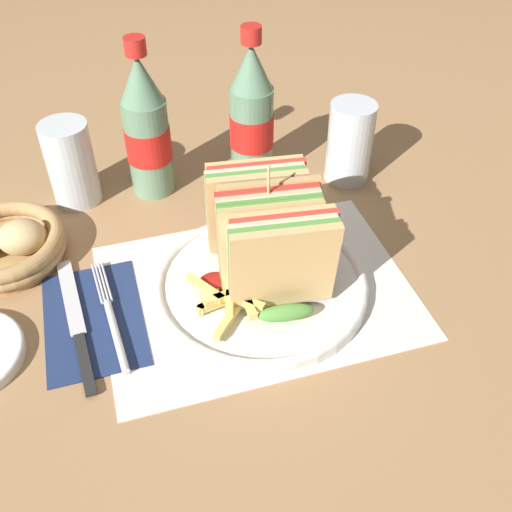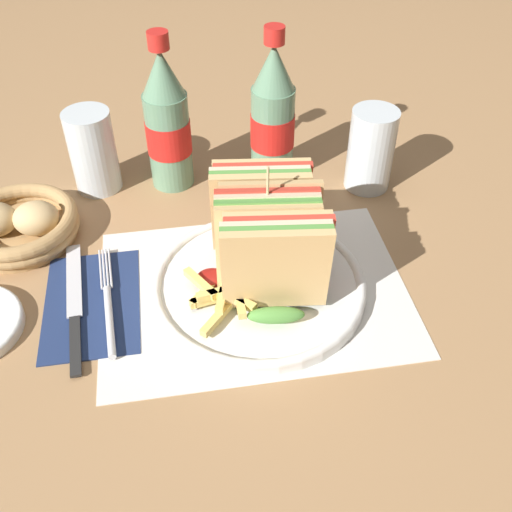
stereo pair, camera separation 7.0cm
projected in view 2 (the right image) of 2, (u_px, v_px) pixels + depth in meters
name	position (u px, v px, depth m)	size (l,w,h in m)	color
ground_plane	(271.00, 283.00, 0.75)	(4.00, 4.00, 0.00)	#9E754C
placemat	(254.00, 290.00, 0.74)	(0.37, 0.28, 0.00)	silver
plate_main	(259.00, 285.00, 0.73)	(0.26, 0.26, 0.02)	white
club_sandwich	(267.00, 236.00, 0.70)	(0.13, 0.19, 0.16)	tan
fries_pile	(223.00, 295.00, 0.69)	(0.08, 0.10, 0.02)	#E5C166
ketchup_blob	(211.00, 278.00, 0.72)	(0.04, 0.03, 0.01)	maroon
napkin	(92.00, 304.00, 0.72)	(0.11, 0.18, 0.00)	navy
fork	(109.00, 309.00, 0.71)	(0.03, 0.18, 0.01)	silver
knife	(74.00, 306.00, 0.71)	(0.03, 0.22, 0.00)	black
coke_bottle_near	(167.00, 124.00, 0.85)	(0.06, 0.06, 0.23)	slate
coke_bottle_far	(273.00, 117.00, 0.86)	(0.06, 0.06, 0.23)	slate
glass_near	(371.00, 150.00, 0.87)	(0.07, 0.07, 0.12)	silver
glass_far	(94.00, 156.00, 0.87)	(0.07, 0.07, 0.12)	silver
bread_basket	(18.00, 225.00, 0.80)	(0.16, 0.16, 0.06)	#AD8451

